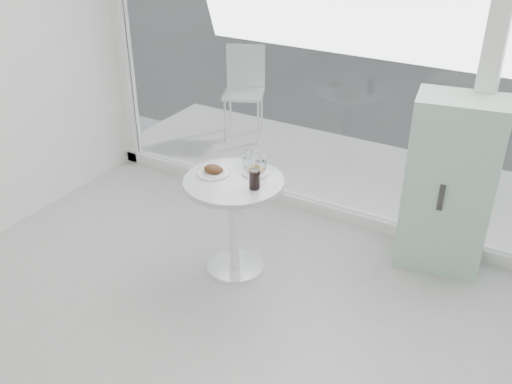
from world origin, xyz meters
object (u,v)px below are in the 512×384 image
Objects in this scene: main_table at (234,206)px; mint_cabinet at (449,185)px; water_tumbler_b at (261,162)px; cola_glass at (255,179)px; plate_fritter at (214,171)px; patio_chair at (245,85)px; plate_donut at (256,171)px; water_tumbler_a at (247,160)px.

mint_cabinet is at bearing 33.95° from main_table.
main_table is 1.58m from mint_cabinet.
water_tumbler_b is 0.92× the size of cola_glass.
mint_cabinet reaches higher than plate_fritter.
main_table is 0.35m from cola_glass.
patio_chair is at bearing 142.81° from mint_cabinet.
mint_cabinet is (1.31, 0.88, 0.12)m from main_table.
mint_cabinet is 2.87m from patio_chair.
mint_cabinet is 1.42m from plate_donut.
cola_glass is at bearing -68.71° from water_tumbler_b.
plate_fritter reaches higher than main_table.
main_table is 3.34× the size of plate_fritter.
water_tumbler_b is (-1.22, -0.65, 0.16)m from mint_cabinet.
patio_chair is 2.44m from plate_donut.
water_tumbler_a is at bearing 95.48° from main_table.
water_tumbler_b is at bearing 2.69° from water_tumbler_a.
patio_chair is 5.01× the size of plate_donut.
plate_fritter is 1.91× the size of water_tumbler_a.
water_tumbler_a is at bearing -163.65° from mint_cabinet.
plate_donut is (-1.22, -0.72, 0.12)m from mint_cabinet.
water_tumbler_a is (-0.02, 0.23, 0.27)m from main_table.
cola_glass reaches higher than water_tumbler_b.
patio_chair is at bearing 123.99° from water_tumbler_b.
plate_fritter is (1.07, -2.20, 0.18)m from patio_chair.
patio_chair is 2.67m from cola_glass.
water_tumbler_b is (1.33, -1.97, 0.21)m from patio_chair.
mint_cabinet is at bearing 39.40° from cola_glass.
mint_cabinet is at bearing -50.97° from patio_chair.
patio_chair is 8.25× the size of water_tumbler_a.
water_tumbler_a reaches higher than plate_fritter.
main_table is at bearing -84.52° from water_tumbler_a.
water_tumbler_b reaches higher than water_tumbler_a.
main_table is 3.87× the size of plate_donut.
cola_glass is (0.21, -0.26, 0.02)m from water_tumbler_a.
plate_fritter reaches higher than plate_donut.
cola_glass is (0.36, -0.04, 0.04)m from plate_fritter.
plate_donut is 1.51× the size of water_tumbler_b.
mint_cabinet is at bearing 30.46° from plate_donut.
patio_chair is 7.54× the size of water_tumbler_b.
plate_donut is 0.13m from water_tumbler_a.
patio_chair is 2.33m from water_tumbler_a.
mint_cabinet reaches higher than water_tumbler_a.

